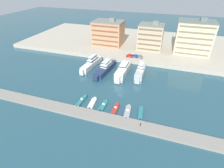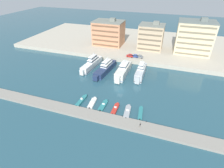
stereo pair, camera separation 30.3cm
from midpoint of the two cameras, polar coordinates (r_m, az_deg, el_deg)
name	(u,v)px [view 1 (the left image)]	position (r m, az deg, el deg)	size (l,w,h in m)	color
ground_plane	(120,91)	(79.85, 2.57, -2.23)	(400.00, 400.00, 0.00)	#285160
quay_promenade	(144,44)	(136.84, 10.46, 12.81)	(180.00, 70.00, 2.34)	#BCB29E
pier_dock	(105,118)	(65.00, -2.40, -11.14)	(120.00, 5.38, 0.87)	gray
yacht_white_far_left	(92,64)	(100.37, -6.77, 6.66)	(5.42, 21.88, 8.23)	white
yacht_navy_left	(105,68)	(95.08, -2.33, 5.23)	(6.53, 22.81, 7.64)	navy
yacht_ivory_mid_left	(123,70)	(91.92, 3.54, 4.44)	(4.77, 20.55, 7.68)	silver
yacht_silver_center_left	(141,72)	(91.66, 9.21, 4.04)	(4.00, 18.32, 8.44)	silver
motorboat_teal_far_left	(81,101)	(74.07, -10.06, -5.41)	(1.90, 8.61, 1.50)	teal
motorboat_white_left	(92,103)	(72.28, -6.51, -6.16)	(2.71, 7.59, 1.33)	white
motorboat_teal_mid_left	(103,105)	(70.81, -2.93, -6.97)	(2.08, 7.46, 1.09)	teal
motorboat_red_center_left	(115,109)	(68.91, 0.98, -8.12)	(1.86, 7.40, 1.33)	red
motorboat_grey_center	(128,112)	(67.80, 4.97, -9.00)	(2.76, 8.16, 1.36)	#9EA3A8
motorboat_teal_center_right	(141,113)	(67.94, 9.22, -9.33)	(2.30, 7.90, 0.89)	teal
car_red_far_left	(130,56)	(108.30, 5.72, 9.24)	(4.11, 1.95, 1.80)	red
car_blue_left	(135,56)	(108.25, 7.44, 9.12)	(4.12, 1.95, 1.80)	#28428E
car_grey_mid_left	(140,56)	(107.90, 8.92, 8.92)	(4.11, 1.93, 1.80)	slate
apartment_block_far_left	(108,33)	(127.73, -1.29, 16.36)	(20.58, 14.77, 18.30)	tan
apartment_block_left	(151,37)	(121.84, 12.43, 14.84)	(15.86, 12.70, 18.13)	#C6AD89
apartment_block_mid_left	(194,37)	(122.70, 25.03, 13.67)	(21.36, 14.91, 21.81)	beige
pedestrian_near_edge	(140,125)	(61.35, 9.12, -12.97)	(0.35, 0.64, 1.70)	#7A6B56
bollard_west	(79,106)	(70.21, -10.76, -7.13)	(0.20, 0.20, 0.61)	#2D2D33
bollard_west_mid	(100,111)	(67.01, -4.03, -8.75)	(0.20, 0.20, 0.61)	#2D2D33
bollard_east_mid	(123,116)	(64.85, 3.32, -10.38)	(0.20, 0.20, 0.61)	#2D2D33
bollard_east	(147,121)	(63.84, 11.11, -11.90)	(0.20, 0.20, 0.61)	#2D2D33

